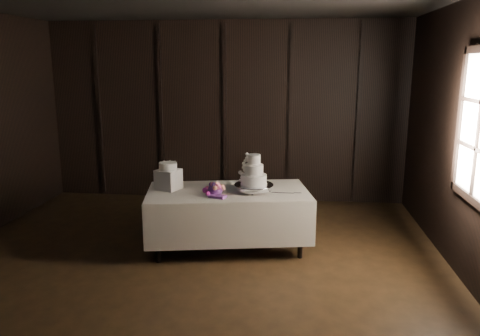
# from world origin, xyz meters

# --- Properties ---
(room) EXTENTS (6.08, 7.08, 3.08)m
(room) POSITION_xyz_m (0.00, 0.00, 1.50)
(room) COLOR black
(room) RESTS_ON ground
(window) EXTENTS (0.06, 1.16, 1.56)m
(window) POSITION_xyz_m (2.97, 0.50, 1.70)
(window) COLOR black
(window) RESTS_ON room
(display_table) EXTENTS (2.15, 1.39, 0.76)m
(display_table) POSITION_xyz_m (0.36, 1.25, 0.42)
(display_table) COLOR beige
(display_table) RESTS_ON ground
(cake_stand) EXTENTS (0.54, 0.54, 0.09)m
(cake_stand) POSITION_xyz_m (0.68, 1.24, 0.81)
(cake_stand) COLOR silver
(cake_stand) RESTS_ON display_table
(wedding_cake) EXTENTS (0.35, 0.31, 0.37)m
(wedding_cake) POSITION_xyz_m (0.66, 1.22, 1.00)
(wedding_cake) COLOR white
(wedding_cake) RESTS_ON cake_stand
(bouquet) EXTENTS (0.42, 0.49, 0.20)m
(bouquet) POSITION_xyz_m (0.23, 1.04, 0.83)
(bouquet) COLOR #EF628F
(bouquet) RESTS_ON display_table
(box_pedestal) EXTENTS (0.34, 0.34, 0.25)m
(box_pedestal) POSITION_xyz_m (-0.39, 1.23, 0.89)
(box_pedestal) COLOR white
(box_pedestal) RESTS_ON display_table
(small_cake) EXTENTS (0.23, 0.23, 0.09)m
(small_cake) POSITION_xyz_m (-0.39, 1.23, 1.05)
(small_cake) COLOR white
(small_cake) RESTS_ON box_pedestal
(cake_knife) EXTENTS (0.37, 0.03, 0.01)m
(cake_knife) POSITION_xyz_m (1.04, 1.19, 0.77)
(cake_knife) COLOR silver
(cake_knife) RESTS_ON display_table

